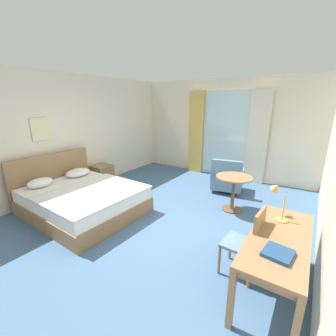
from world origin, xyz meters
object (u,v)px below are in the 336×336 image
(desk_chair, at_px, (248,240))
(armchair_by_window, at_px, (227,179))
(bed, at_px, (82,199))
(framed_picture, at_px, (40,129))
(desk_lamp, at_px, (278,195))
(round_cafe_table, at_px, (234,185))
(nightstand, at_px, (102,175))
(writing_desk, at_px, (279,243))
(closed_book, at_px, (278,253))

(desk_chair, bearing_deg, armchair_by_window, 114.28)
(bed, distance_m, desk_chair, 3.24)
(bed, height_order, framed_picture, framed_picture)
(desk_chair, bearing_deg, desk_lamp, 62.81)
(desk_chair, height_order, round_cafe_table, desk_chair)
(nightstand, relative_size, desk_chair, 0.58)
(desk_chair, height_order, armchair_by_window, desk_chair)
(writing_desk, xyz_separation_m, desk_lamp, (-0.13, 0.48, 0.38))
(nightstand, height_order, closed_book, closed_book)
(writing_desk, relative_size, framed_picture, 3.26)
(round_cafe_table, bearing_deg, nightstand, -171.68)
(bed, height_order, closed_book, bed)
(bed, height_order, desk_chair, bed)
(desk_lamp, distance_m, round_cafe_table, 1.68)
(armchair_by_window, bearing_deg, round_cafe_table, -64.13)
(nightstand, relative_size, desk_lamp, 1.17)
(writing_desk, height_order, closed_book, closed_book)
(nightstand, height_order, desk_lamp, desk_lamp)
(desk_lamp, xyz_separation_m, closed_book, (0.16, -0.83, -0.28))
(armchair_by_window, bearing_deg, closed_book, -62.88)
(closed_book, distance_m, armchair_by_window, 3.42)
(nightstand, xyz_separation_m, desk_lamp, (4.32, -0.80, 0.74))
(desk_lamp, distance_m, framed_picture, 4.65)
(nightstand, bearing_deg, round_cafe_table, 8.32)
(bed, bearing_deg, closed_book, -5.75)
(nightstand, bearing_deg, desk_lamp, -10.51)
(nightstand, bearing_deg, framed_picture, -102.07)
(nightstand, distance_m, armchair_by_window, 3.25)
(bed, xyz_separation_m, armchair_by_window, (2.05, 2.66, 0.05))
(round_cafe_table, xyz_separation_m, framed_picture, (-3.64, -1.77, 1.06))
(closed_book, relative_size, framed_picture, 0.57)
(desk_chair, distance_m, round_cafe_table, 1.86)
(nightstand, height_order, framed_picture, framed_picture)
(writing_desk, bearing_deg, armchair_by_window, 119.53)
(nightstand, bearing_deg, closed_book, -20.04)
(desk_lamp, height_order, armchair_by_window, desk_lamp)
(nightstand, distance_m, writing_desk, 4.64)
(writing_desk, relative_size, desk_lamp, 3.29)
(closed_book, bearing_deg, round_cafe_table, 125.30)
(armchair_by_window, distance_m, round_cafe_table, 1.02)
(closed_book, distance_m, framed_picture, 4.84)
(armchair_by_window, relative_size, framed_picture, 1.82)
(desk_chair, distance_m, desk_lamp, 0.69)
(writing_desk, bearing_deg, framed_picture, 179.94)
(bed, bearing_deg, round_cafe_table, 35.35)
(nightstand, distance_m, framed_picture, 1.86)
(desk_lamp, distance_m, armchair_by_window, 2.68)
(round_cafe_table, relative_size, framed_picture, 1.54)
(desk_lamp, distance_m, closed_book, 0.89)
(desk_chair, distance_m, closed_book, 0.61)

